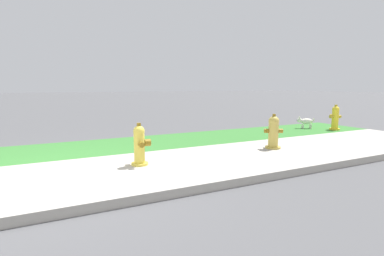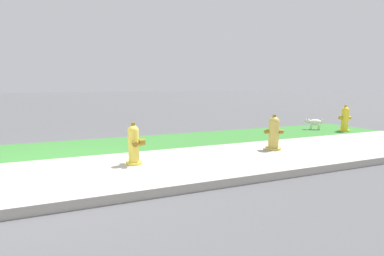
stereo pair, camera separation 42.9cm
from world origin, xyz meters
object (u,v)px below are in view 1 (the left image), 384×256
Objects in this scene: fire_hydrant_across_street at (140,145)px; fire_hydrant_near_corner at (273,132)px; small_white_dog at (305,121)px; fire_hydrant_far_end at (335,118)px.

fire_hydrant_near_corner is at bearing 93.14° from fire_hydrant_across_street.
fire_hydrant_across_street reaches higher than small_white_dog.
fire_hydrant_far_end reaches higher than fire_hydrant_across_street.
fire_hydrant_across_street is at bearing 52.27° from small_white_dog.
fire_hydrant_far_end is at bearing 103.64° from fire_hydrant_across_street.
fire_hydrant_far_end is 1.67× the size of small_white_dog.
fire_hydrant_far_end reaches higher than small_white_dog.
fire_hydrant_across_street is 0.94× the size of fire_hydrant_far_end.
fire_hydrant_near_corner is 1.03× the size of fire_hydrant_across_street.
fire_hydrant_far_end is (3.53, 1.26, 0.01)m from fire_hydrant_near_corner.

